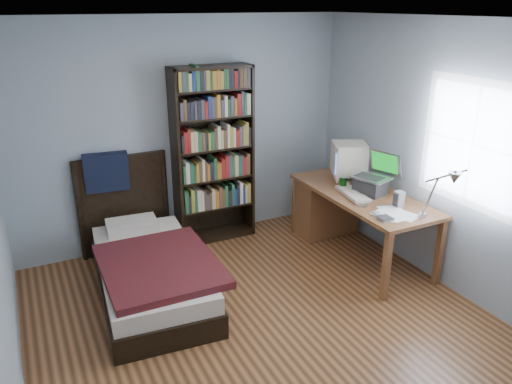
% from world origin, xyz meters
% --- Properties ---
extents(room, '(4.20, 4.24, 2.50)m').
position_xyz_m(room, '(0.03, -0.00, 1.25)').
color(room, '#4E2E17').
rests_on(room, ground).
extents(desk, '(0.75, 1.74, 0.73)m').
position_xyz_m(desk, '(1.51, 1.30, 0.42)').
color(desk, brown).
rests_on(desk, floor).
extents(crt_monitor, '(0.51, 0.47, 0.44)m').
position_xyz_m(crt_monitor, '(1.59, 1.22, 0.98)').
color(crt_monitor, beige).
rests_on(crt_monitor, desk).
extents(laptop, '(0.46, 0.44, 0.44)m').
position_xyz_m(laptop, '(1.59, 0.77, 0.85)').
color(laptop, '#2D2D30').
rests_on(laptop, desk).
extents(desk_lamp, '(0.23, 0.51, 0.60)m').
position_xyz_m(desk_lamp, '(1.50, -0.30, 1.21)').
color(desk_lamp, '#99999E').
rests_on(desk_lamp, desk).
extents(keyboard, '(0.26, 0.50, 0.05)m').
position_xyz_m(keyboard, '(1.37, 0.80, 0.75)').
color(keyboard, beige).
rests_on(keyboard, desk).
extents(speaker, '(0.08, 0.08, 0.16)m').
position_xyz_m(speaker, '(1.59, 0.36, 0.81)').
color(speaker, gray).
rests_on(speaker, desk).
extents(soda_can, '(0.07, 0.07, 0.13)m').
position_xyz_m(soda_can, '(1.40, 1.02, 0.79)').
color(soda_can, '#073507').
rests_on(soda_can, desk).
extents(mouse, '(0.07, 0.12, 0.04)m').
position_xyz_m(mouse, '(1.49, 1.09, 0.75)').
color(mouse, silver).
rests_on(mouse, desk).
extents(phone_silver, '(0.10, 0.11, 0.02)m').
position_xyz_m(phone_silver, '(1.28, 0.53, 0.74)').
color(phone_silver, '#AEAEB3').
rests_on(phone_silver, desk).
extents(phone_grey, '(0.05, 0.10, 0.02)m').
position_xyz_m(phone_grey, '(1.27, 0.29, 0.74)').
color(phone_grey, gray).
rests_on(phone_grey, desk).
extents(external_drive, '(0.12, 0.12, 0.02)m').
position_xyz_m(external_drive, '(1.26, 0.16, 0.74)').
color(external_drive, gray).
rests_on(external_drive, desk).
extents(bookshelf, '(0.89, 0.30, 1.99)m').
position_xyz_m(bookshelf, '(0.28, 1.94, 1.00)').
color(bookshelf, black).
rests_on(bookshelf, floor).
extents(bed, '(1.07, 2.04, 1.16)m').
position_xyz_m(bed, '(-0.74, 1.14, 0.26)').
color(bed, black).
rests_on(bed, floor).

